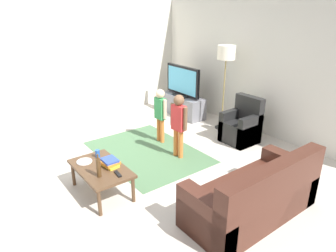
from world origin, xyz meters
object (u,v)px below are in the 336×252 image
coffee_table (101,170)px  book_stack (110,163)px  child_center (179,121)px  bottle (99,167)px  child_near_tv (160,111)px  tv_stand (183,106)px  plate (84,162)px  floor_lamp (226,57)px  tv (183,81)px  couch (256,198)px  soda_can (98,154)px  tv_remote (118,174)px  armchair (242,127)px

coffee_table → book_stack: 0.16m
child_center → bottle: bearing=-75.2°
child_near_tv → child_center: size_ratio=0.93×
tv_stand → plate: 3.54m
floor_lamp → plate: size_ratio=8.09×
child_near_tv → tv: bearing=125.1°
couch → child_near_tv: (-2.62, 0.40, 0.35)m
couch → tv_stand: bearing=153.9°
tv → child_near_tv: bearing=-54.9°
book_stack → soda_can: (-0.34, -0.02, 0.01)m
book_stack → bottle: size_ratio=0.91×
couch → book_stack: (-1.63, -1.19, 0.18)m
child_near_tv → child_center: 0.73m
floor_lamp → book_stack: bearing=-76.2°
tv_stand → tv_remote: bearing=-53.4°
child_near_tv → plate: 1.96m
bottle → tv_remote: size_ratio=1.93×
armchair → tv_remote: (0.31, -2.90, 0.13)m
tv → coffee_table: tv is taller
coffee_table → tv_remote: size_ratio=5.88×
tv_stand → plate: tv_stand is taller
tv_stand → tv_remote: 3.67m
coffee_table → tv_remote: (0.32, 0.10, 0.06)m
book_stack → tv_remote: size_ratio=1.76×
tv_stand → floor_lamp: bearing=7.5°
book_stack → bottle: bearing=-53.6°
tv_stand → floor_lamp: size_ratio=0.67×
plate → tv: bearing=116.8°
coffee_table → soda_can: bearing=161.6°
book_stack → armchair: bearing=90.7°
armchair → bottle: (0.21, -3.12, 0.26)m
floor_lamp → coffee_table: size_ratio=1.78×
child_center → plate: size_ratio=5.20×
armchair → plate: 3.14m
coffee_table → tv: bearing=121.7°
book_stack → soda_can: size_ratio=2.50×
bottle → tv_remote: bearing=65.6°
coffee_table → book_stack: bearing=72.3°
child_near_tv → floor_lamp: bearing=81.2°
child_center → soda_can: (-0.07, -1.49, -0.21)m
tv → soda_can: size_ratio=9.17×
armchair → coffee_table: armchair is taller
couch → armchair: (-1.67, 1.69, 0.01)m
book_stack → couch: bearing=36.0°
tv → tv_stand: bearing=90.0°
armchair → soda_can: armchair is taller
armchair → book_stack: (0.03, -2.88, 0.17)m
floor_lamp → bottle: (0.93, -3.32, -0.99)m
tv → plate: 3.55m
child_center → floor_lamp: bearing=106.7°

